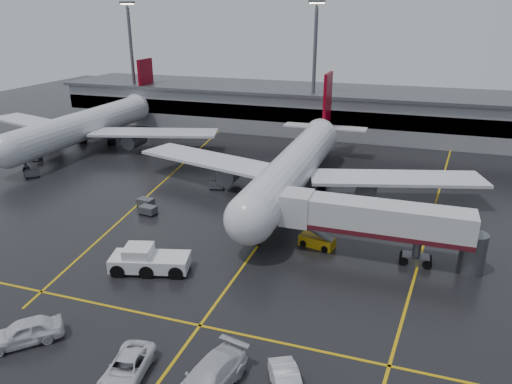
% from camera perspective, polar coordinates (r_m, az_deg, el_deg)
% --- Properties ---
extents(ground, '(220.00, 220.00, 0.00)m').
position_cam_1_polar(ground, '(57.88, 2.51, -3.27)').
color(ground, black).
rests_on(ground, ground).
extents(apron_line_centre, '(0.25, 90.00, 0.02)m').
position_cam_1_polar(apron_line_centre, '(57.88, 2.51, -3.26)').
color(apron_line_centre, gold).
rests_on(apron_line_centre, ground).
extents(apron_line_stop, '(60.00, 0.25, 0.02)m').
position_cam_1_polar(apron_line_stop, '(39.91, -6.67, -15.46)').
color(apron_line_stop, gold).
rests_on(apron_line_stop, ground).
extents(apron_line_left, '(9.99, 69.35, 0.02)m').
position_cam_1_polar(apron_line_left, '(73.79, -10.35, 1.78)').
color(apron_line_left, gold).
rests_on(apron_line_left, ground).
extents(apron_line_right, '(7.57, 69.64, 0.02)m').
position_cam_1_polar(apron_line_right, '(65.37, 20.40, -1.73)').
color(apron_line_right, gold).
rests_on(apron_line_right, ground).
extents(terminal, '(122.00, 19.00, 8.60)m').
position_cam_1_polar(terminal, '(101.71, 10.21, 9.48)').
color(terminal, gray).
rests_on(terminal, ground).
extents(light_mast_left, '(3.00, 1.20, 25.45)m').
position_cam_1_polar(light_mast_left, '(110.66, -14.52, 15.36)').
color(light_mast_left, '#595B60').
rests_on(light_mast_left, ground).
extents(light_mast_mid, '(3.00, 1.20, 25.45)m').
position_cam_1_polar(light_mast_mid, '(95.35, 6.96, 15.10)').
color(light_mast_mid, '#595B60').
rests_on(light_mast_mid, ground).
extents(main_airliner, '(48.80, 45.60, 14.10)m').
position_cam_1_polar(main_airliner, '(65.21, 4.95, 3.41)').
color(main_airliner, silver).
rests_on(main_airliner, ground).
extents(second_airliner, '(48.80, 45.60, 14.10)m').
position_cam_1_polar(second_airliner, '(93.95, -19.04, 7.71)').
color(second_airliner, silver).
rests_on(second_airliner, ground).
extents(jet_bridge, '(19.90, 3.40, 6.05)m').
position_cam_1_polar(jet_bridge, '(49.04, 14.04, -3.46)').
color(jet_bridge, silver).
rests_on(jet_bridge, ground).
extents(pushback_tractor, '(7.95, 4.88, 2.65)m').
position_cam_1_polar(pushback_tractor, '(47.59, -12.70, -7.96)').
color(pushback_tractor, white).
rests_on(pushback_tractor, ground).
extents(belt_loader, '(3.98, 2.45, 2.36)m').
position_cam_1_polar(belt_loader, '(51.62, 7.25, -5.82)').
color(belt_loader, '#C9970D').
rests_on(belt_loader, ground).
extents(service_van_a, '(3.27, 5.76, 1.52)m').
position_cam_1_polar(service_van_a, '(35.77, -15.10, -19.55)').
color(service_van_a, silver).
rests_on(service_van_a, ground).
extents(service_van_b, '(4.01, 7.08, 1.94)m').
position_cam_1_polar(service_van_b, '(33.82, -5.63, -21.11)').
color(service_van_b, silver).
rests_on(service_van_b, ground).
extents(service_van_d, '(5.53, 5.48, 1.89)m').
position_cam_1_polar(service_van_d, '(41.29, -25.85, -14.72)').
color(service_van_d, silver).
rests_on(service_van_d, ground).
extents(baggage_cart_a, '(2.13, 1.51, 1.12)m').
position_cam_1_polar(baggage_cart_a, '(60.42, -12.69, -2.08)').
color(baggage_cart_a, '#595B60').
rests_on(baggage_cart_a, ground).
extents(baggage_cart_b, '(2.16, 1.56, 1.12)m').
position_cam_1_polar(baggage_cart_b, '(62.88, -12.96, -1.19)').
color(baggage_cart_b, '#595B60').
rests_on(baggage_cart_b, ground).
extents(baggage_cart_c, '(2.26, 1.76, 1.12)m').
position_cam_1_polar(baggage_cart_c, '(67.62, -4.66, 0.85)').
color(baggage_cart_c, '#595B60').
rests_on(baggage_cart_c, ground).
extents(baggage_cart_d, '(2.06, 1.39, 1.12)m').
position_cam_1_polar(baggage_cart_d, '(88.61, -24.75, 3.79)').
color(baggage_cart_d, '#595B60').
rests_on(baggage_cart_d, ground).
extents(baggage_cart_e, '(2.36, 2.30, 1.12)m').
position_cam_1_polar(baggage_cart_e, '(79.85, -25.03, 2.05)').
color(baggage_cart_e, '#595B60').
rests_on(baggage_cart_e, ground).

